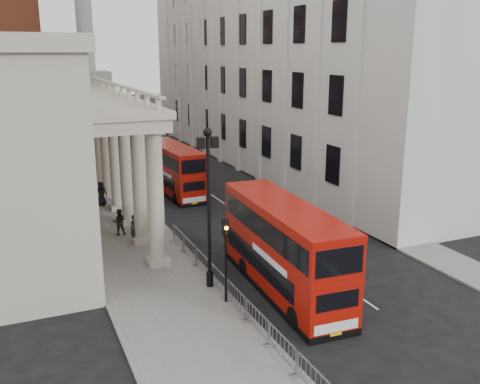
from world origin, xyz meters
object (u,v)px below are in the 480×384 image
Objects in this scene: traffic_light at (226,245)px; bus_far at (174,168)px; monument_column at (85,29)px; bus_near at (284,247)px; lamp_post_mid at (137,147)px; pedestrian_c at (101,194)px; pedestrian_b at (119,222)px; lamp_post_south at (209,198)px; pedestrian_a at (135,229)px; lamp_post_north at (102,122)px.

traffic_light reaches higher than bus_far.
monument_column is 5.00× the size of bus_near.
pedestrian_c is at bearing 149.12° from lamp_post_mid.
monument_column is 79.99m from pedestrian_b.
lamp_post_south reaches higher than pedestrian_a.
bus_far is (3.85, 19.39, -2.72)m from lamp_post_south.
lamp_post_south is 2.71m from traffic_light.
bus_far is (3.75, 21.41, -0.92)m from traffic_light.
pedestrian_b is at bearing -127.75° from bus_far.
traffic_light is at bearing -172.77° from bus_near.
pedestrian_b is at bearing -114.59° from lamp_post_mid.
lamp_post_north is at bearing 98.52° from bus_near.
monument_column is 81.69m from pedestrian_a.
pedestrian_a is 1.01× the size of pedestrian_b.
bus_near reaches higher than bus_far.
lamp_post_mid is at bearing 69.37° from pedestrian_a.
bus_near is (3.29, 0.26, -0.68)m from traffic_light.
bus_far is 6.85m from pedestrian_c.
lamp_post_north is (-6.60, -56.00, -11.07)m from monument_column.
lamp_post_mid is 4.61× the size of pedestrian_a.
lamp_post_mid is 7.68m from pedestrian_b.
pedestrian_a is 1.94m from pedestrian_b.
monument_column is 57.46m from lamp_post_north.
bus_near is at bearing -27.45° from lamp_post_south.
traffic_light is 10.62m from pedestrian_a.
bus_far is (0.46, 21.16, -0.23)m from bus_near.
bus_near reaches higher than pedestrian_a.
lamp_post_south is 4.61× the size of pedestrian_a.
lamp_post_north reaches higher than pedestrian_b.
pedestrian_a is (-2.19, 10.18, -2.08)m from traffic_light.
pedestrian_b is at bearing 103.39° from traffic_light.
traffic_light is 12.51m from pedestrian_b.
pedestrian_c reaches higher than pedestrian_b.
pedestrian_c is (-2.77, 19.61, -2.03)m from traffic_light.
monument_column is 12.60× the size of traffic_light.
pedestrian_b is (-2.76, -22.02, -3.90)m from lamp_post_north.
bus_near is at bearing -92.05° from monument_column.
pedestrian_b is (-6.15, 11.74, -1.41)m from bus_near.
pedestrian_a is at bearing -96.21° from monument_column.
pedestrian_b is 0.94× the size of pedestrian_c.
pedestrian_a is (-2.09, 8.16, -3.89)m from lamp_post_south.
lamp_post_south and lamp_post_mid have the same top height.
bus_near reaches higher than traffic_light.
bus_near is (-3.21, -89.76, -13.56)m from monument_column.
pedestrian_b is (-0.66, 1.82, -0.01)m from pedestrian_a.
lamp_post_mid is 4.65× the size of pedestrian_b.
lamp_post_mid is 18.11m from traffic_light.
monument_column is 88.94m from lamp_post_south.
bus_near is 6.06× the size of pedestrian_b.
monument_column reaches higher than bus_near.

